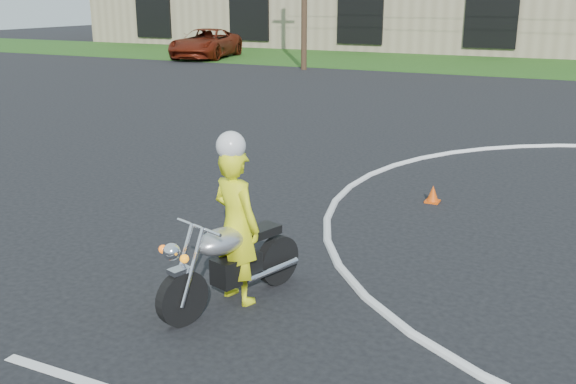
% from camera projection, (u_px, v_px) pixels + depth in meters
% --- Properties ---
extents(primary_motorcycle, '(0.98, 2.00, 1.09)m').
position_uv_depth(primary_motorcycle, '(230.00, 261.00, 7.29)').
color(primary_motorcycle, black).
rests_on(primary_motorcycle, ground).
extents(rider_primary_grp, '(0.77, 0.63, 2.02)m').
position_uv_depth(rider_primary_grp, '(236.00, 221.00, 7.28)').
color(rider_primary_grp, yellow).
rests_on(rider_primary_grp, ground).
extents(pickup_grp, '(3.83, 6.34, 1.65)m').
position_uv_depth(pickup_grp, '(206.00, 44.00, 36.80)').
color(pickup_grp, '#5C180A').
rests_on(pickup_grp, ground).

